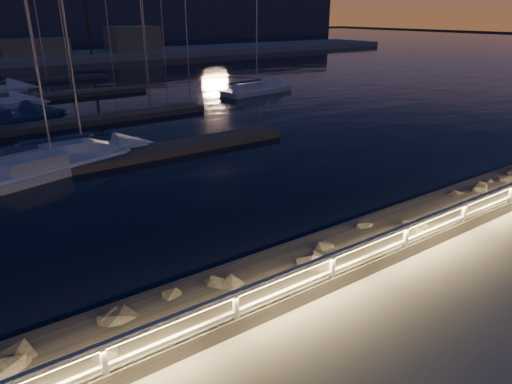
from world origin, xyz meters
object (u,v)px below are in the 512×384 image
sailboat_l (255,89)px  sailboat_b (80,151)px  guard_rail (301,276)px  sailboat_c (49,165)px

sailboat_l → sailboat_b: bearing=-158.3°
sailboat_b → sailboat_l: sailboat_l is taller
guard_rail → sailboat_c: sailboat_c is taller
sailboat_l → sailboat_c: bearing=-157.3°
sailboat_b → sailboat_l: (20.05, 12.05, 0.01)m
guard_rail → sailboat_l: (19.38, 29.75, -0.97)m
sailboat_b → sailboat_c: size_ratio=0.87×
guard_rail → sailboat_b: 17.74m
sailboat_b → sailboat_c: bearing=-137.7°
guard_rail → sailboat_l: sailboat_l is taller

